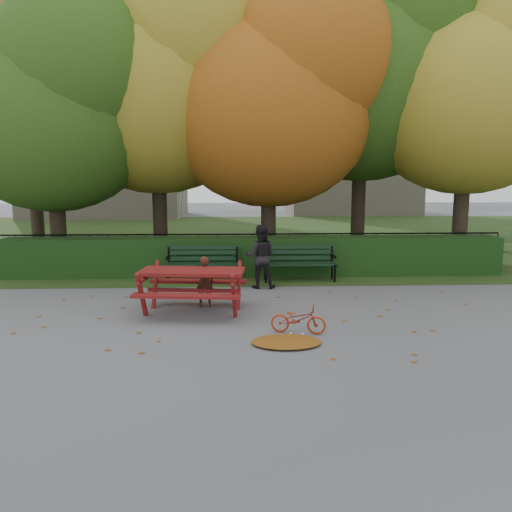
{
  "coord_description": "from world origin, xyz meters",
  "views": [
    {
      "loc": [
        -0.52,
        -8.51,
        2.52
      ],
      "look_at": [
        -0.08,
        1.31,
        1.0
      ],
      "focal_mm": 35.0,
      "sensor_mm": 36.0,
      "label": 1
    }
  ],
  "objects_px": {
    "tree_b": "(167,79)",
    "bench_left": "(203,261)",
    "tree_a": "(60,104)",
    "bicycle": "(298,319)",
    "tree_g": "(478,99)",
    "picnic_table": "(192,279)",
    "bench_right": "(299,260)",
    "child": "(204,282)",
    "adult": "(260,256)",
    "tree_d": "(377,64)",
    "tree_e": "(484,87)",
    "tree_c": "(281,96)",
    "tree_f": "(36,83)"
  },
  "relations": [
    {
      "from": "tree_b",
      "to": "picnic_table",
      "type": "relative_size",
      "value": 4.22
    },
    {
      "from": "tree_g",
      "to": "tree_d",
      "type": "bearing_deg",
      "value": -150.39
    },
    {
      "from": "tree_g",
      "to": "picnic_table",
      "type": "relative_size",
      "value": 4.1
    },
    {
      "from": "tree_a",
      "to": "tree_b",
      "type": "xyz_separation_m",
      "value": [
        2.74,
        1.17,
        0.88
      ]
    },
    {
      "from": "tree_d",
      "to": "tree_g",
      "type": "distance_m",
      "value": 5.16
    },
    {
      "from": "tree_b",
      "to": "tree_c",
      "type": "xyz_separation_m",
      "value": [
        3.28,
        -0.78,
        -0.58
      ]
    },
    {
      "from": "bench_left",
      "to": "bicycle",
      "type": "height_order",
      "value": "bench_left"
    },
    {
      "from": "tree_d",
      "to": "adult",
      "type": "relative_size",
      "value": 6.45
    },
    {
      "from": "tree_c",
      "to": "bench_left",
      "type": "distance_m",
      "value": 5.31
    },
    {
      "from": "adult",
      "to": "bench_right",
      "type": "bearing_deg",
      "value": -135.67
    },
    {
      "from": "tree_a",
      "to": "bench_right",
      "type": "height_order",
      "value": "tree_a"
    },
    {
      "from": "picnic_table",
      "to": "adult",
      "type": "bearing_deg",
      "value": 62.45
    },
    {
      "from": "bicycle",
      "to": "tree_b",
      "type": "bearing_deg",
      "value": 36.19
    },
    {
      "from": "bicycle",
      "to": "tree_c",
      "type": "bearing_deg",
      "value": 11.51
    },
    {
      "from": "bench_left",
      "to": "tree_g",
      "type": "bearing_deg",
      "value": 32.17
    },
    {
      "from": "tree_c",
      "to": "picnic_table",
      "type": "height_order",
      "value": "tree_c"
    },
    {
      "from": "tree_b",
      "to": "bicycle",
      "type": "relative_size",
      "value": 9.64
    },
    {
      "from": "bench_left",
      "to": "bench_right",
      "type": "xyz_separation_m",
      "value": [
        2.4,
        0.0,
        0.0
      ]
    },
    {
      "from": "bicycle",
      "to": "tree_e",
      "type": "bearing_deg",
      "value": -29.03
    },
    {
      "from": "tree_c",
      "to": "bench_right",
      "type": "bearing_deg",
      "value": -83.3
    },
    {
      "from": "bench_left",
      "to": "bicycle",
      "type": "distance_m",
      "value": 4.69
    },
    {
      "from": "tree_f",
      "to": "bench_left",
      "type": "bearing_deg",
      "value": -43.51
    },
    {
      "from": "tree_f",
      "to": "bench_right",
      "type": "relative_size",
      "value": 5.1
    },
    {
      "from": "bench_left",
      "to": "adult",
      "type": "relative_size",
      "value": 1.21
    },
    {
      "from": "tree_b",
      "to": "tree_e",
      "type": "relative_size",
      "value": 1.08
    },
    {
      "from": "bench_left",
      "to": "picnic_table",
      "type": "bearing_deg",
      "value": -90.25
    },
    {
      "from": "tree_c",
      "to": "bench_left",
      "type": "height_order",
      "value": "tree_c"
    },
    {
      "from": "tree_a",
      "to": "tree_b",
      "type": "height_order",
      "value": "tree_b"
    },
    {
      "from": "tree_g",
      "to": "child",
      "type": "xyz_separation_m",
      "value": [
        -9.45,
        -8.58,
        -4.86
      ]
    },
    {
      "from": "tree_c",
      "to": "tree_f",
      "type": "distance_m",
      "value": 8.66
    },
    {
      "from": "tree_e",
      "to": "adult",
      "type": "relative_size",
      "value": 5.49
    },
    {
      "from": "tree_f",
      "to": "picnic_table",
      "type": "bearing_deg",
      "value": -55.48
    },
    {
      "from": "bench_left",
      "to": "bicycle",
      "type": "relative_size",
      "value": 1.97
    },
    {
      "from": "tree_d",
      "to": "bench_right",
      "type": "relative_size",
      "value": 5.32
    },
    {
      "from": "tree_d",
      "to": "bench_right",
      "type": "height_order",
      "value": "tree_d"
    },
    {
      "from": "tree_g",
      "to": "child",
      "type": "bearing_deg",
      "value": -137.73
    },
    {
      "from": "tree_f",
      "to": "bicycle",
      "type": "bearing_deg",
      "value": -52.13
    },
    {
      "from": "tree_c",
      "to": "tree_d",
      "type": "distance_m",
      "value": 3.5
    },
    {
      "from": "tree_e",
      "to": "bicycle",
      "type": "bearing_deg",
      "value": -133.24
    },
    {
      "from": "tree_a",
      "to": "tree_f",
      "type": "height_order",
      "value": "tree_f"
    },
    {
      "from": "tree_a",
      "to": "child",
      "type": "height_order",
      "value": "tree_a"
    },
    {
      "from": "tree_b",
      "to": "bench_left",
      "type": "height_order",
      "value": "tree_b"
    },
    {
      "from": "bench_left",
      "to": "child",
      "type": "bearing_deg",
      "value": -85.74
    },
    {
      "from": "tree_f",
      "to": "adult",
      "type": "distance_m",
      "value": 10.81
    },
    {
      "from": "tree_g",
      "to": "tree_b",
      "type": "bearing_deg",
      "value": -164.37
    },
    {
      "from": "picnic_table",
      "to": "child",
      "type": "relative_size",
      "value": 2.03
    },
    {
      "from": "bicycle",
      "to": "tree_d",
      "type": "bearing_deg",
      "value": -8.96
    },
    {
      "from": "tree_b",
      "to": "tree_d",
      "type": "distance_m",
      "value": 6.37
    },
    {
      "from": "bench_right",
      "to": "child",
      "type": "xyz_separation_m",
      "value": [
        -2.21,
        -2.52,
        -0.01
      ]
    },
    {
      "from": "picnic_table",
      "to": "tree_c",
      "type": "bearing_deg",
      "value": 73.36
    }
  ]
}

